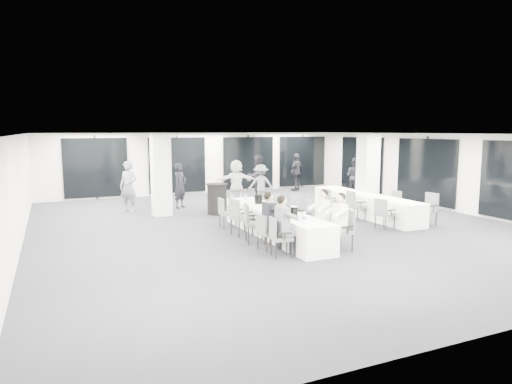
% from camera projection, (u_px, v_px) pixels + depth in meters
% --- Properties ---
extents(room, '(14.04, 16.04, 2.84)m').
position_uv_depth(room, '(285.00, 176.00, 15.19)').
color(room, '#242329').
rests_on(room, ground).
extents(column_left, '(0.60, 0.60, 2.80)m').
position_uv_depth(column_left, '(161.00, 175.00, 15.58)').
color(column_left, silver).
rests_on(column_left, floor).
extents(column_right, '(0.60, 0.60, 2.80)m').
position_uv_depth(column_right, '(368.00, 173.00, 16.43)').
color(column_right, silver).
rests_on(column_right, floor).
extents(banquet_table_main, '(0.90, 5.00, 0.75)m').
position_uv_depth(banquet_table_main, '(274.00, 223.00, 12.57)').
color(banquet_table_main, white).
rests_on(banquet_table_main, floor).
extents(banquet_table_side, '(0.90, 5.00, 0.75)m').
position_uv_depth(banquet_table_side, '(365.00, 205.00, 15.62)').
color(banquet_table_side, white).
rests_on(banquet_table_side, floor).
extents(cocktail_table, '(0.77, 0.77, 1.07)m').
position_uv_depth(cocktail_table, '(217.00, 199.00, 15.93)').
color(cocktail_table, black).
rests_on(cocktail_table, floor).
extents(chair_main_left_near, '(0.54, 0.58, 0.93)m').
position_uv_depth(chair_main_left_near, '(278.00, 235.00, 10.52)').
color(chair_main_left_near, '#494C50').
rests_on(chair_main_left_near, floor).
extents(chair_main_left_second, '(0.51, 0.54, 0.88)m').
position_uv_depth(chair_main_left_second, '(266.00, 230.00, 11.14)').
color(chair_main_left_second, '#494C50').
rests_on(chair_main_left_second, floor).
extents(chair_main_left_mid, '(0.63, 0.66, 1.02)m').
position_uv_depth(chair_main_left_mid, '(252.00, 221.00, 11.85)').
color(chair_main_left_mid, '#494C50').
rests_on(chair_main_left_mid, floor).
extents(chair_main_left_fourth, '(0.60, 0.64, 1.03)m').
position_uv_depth(chair_main_left_fourth, '(239.00, 215.00, 12.66)').
color(chair_main_left_fourth, '#494C50').
rests_on(chair_main_left_fourth, floor).
extents(chair_main_left_far, '(0.46, 0.52, 0.90)m').
position_uv_depth(chair_main_left_far, '(225.00, 211.00, 13.70)').
color(chair_main_left_far, '#494C50').
rests_on(chair_main_left_far, floor).
extents(chair_main_right_near, '(0.57, 0.61, 1.01)m').
position_uv_depth(chair_main_right_near, '(343.00, 228.00, 11.03)').
color(chair_main_right_near, '#494C50').
rests_on(chair_main_right_near, floor).
extents(chair_main_right_second, '(0.54, 0.58, 0.93)m').
position_uv_depth(chair_main_right_second, '(326.00, 224.00, 11.69)').
color(chair_main_right_second, '#494C50').
rests_on(chair_main_right_second, floor).
extents(chair_main_right_mid, '(0.59, 0.63, 1.01)m').
position_uv_depth(chair_main_right_mid, '(305.00, 215.00, 12.69)').
color(chair_main_right_mid, '#494C50').
rests_on(chair_main_right_mid, floor).
extents(chair_main_right_fourth, '(0.53, 0.59, 1.01)m').
position_uv_depth(chair_main_right_fourth, '(292.00, 211.00, 13.37)').
color(chair_main_right_fourth, '#494C50').
rests_on(chair_main_right_fourth, floor).
extents(chair_main_right_far, '(0.47, 0.52, 0.90)m').
position_uv_depth(chair_main_right_far, '(273.00, 207.00, 14.46)').
color(chair_main_right_far, '#494C50').
rests_on(chair_main_right_far, floor).
extents(chair_side_left_near, '(0.54, 0.57, 0.92)m').
position_uv_depth(chair_side_left_near, '(383.00, 212.00, 13.49)').
color(chair_side_left_near, '#494C50').
rests_on(chair_side_left_near, floor).
extents(chair_side_left_mid, '(0.51, 0.57, 0.97)m').
position_uv_depth(chair_side_left_mid, '(354.00, 204.00, 14.77)').
color(chair_side_left_mid, '#494C50').
rests_on(chair_side_left_mid, floor).
extents(chair_side_left_far, '(0.49, 0.53, 0.86)m').
position_uv_depth(chair_side_left_far, '(329.00, 199.00, 16.11)').
color(chair_side_left_far, '#494C50').
rests_on(chair_side_left_far, floor).
extents(chair_side_right_near, '(0.54, 0.59, 0.99)m').
position_uv_depth(chair_side_right_near, '(428.00, 207.00, 14.07)').
color(chair_side_right_near, '#494C50').
rests_on(chair_side_right_near, floor).
extents(chair_side_right_mid, '(0.48, 0.52, 0.87)m').
position_uv_depth(chair_side_right_mid, '(394.00, 202.00, 15.49)').
color(chair_side_right_mid, '#494C50').
rests_on(chair_side_right_mid, floor).
extents(chair_side_right_far, '(0.55, 0.60, 1.01)m').
position_uv_depth(chair_side_right_far, '(364.00, 194.00, 16.93)').
color(chair_side_right_far, '#494C50').
rests_on(chair_side_right_far, floor).
extents(seated_guest_a, '(0.50, 0.38, 1.44)m').
position_uv_depth(seated_guest_a, '(285.00, 222.00, 10.53)').
color(seated_guest_a, '#57595F').
rests_on(seated_guest_a, floor).
extents(seated_guest_b, '(0.50, 0.38, 1.44)m').
position_uv_depth(seated_guest_b, '(271.00, 217.00, 11.17)').
color(seated_guest_b, black).
rests_on(seated_guest_b, floor).
extents(seated_guest_c, '(0.50, 0.38, 1.44)m').
position_uv_depth(seated_guest_c, '(337.00, 219.00, 10.92)').
color(seated_guest_c, silver).
rests_on(seated_guest_c, floor).
extents(seated_guest_d, '(0.50, 0.38, 1.44)m').
position_uv_depth(seated_guest_d, '(321.00, 214.00, 11.60)').
color(seated_guest_d, silver).
rests_on(seated_guest_d, floor).
extents(standing_guest_a, '(0.90, 0.88, 1.93)m').
position_uv_depth(standing_guest_a, '(180.00, 183.00, 17.15)').
color(standing_guest_a, black).
rests_on(standing_guest_a, floor).
extents(standing_guest_b, '(1.04, 0.66, 2.12)m').
position_uv_depth(standing_guest_b, '(257.00, 174.00, 19.53)').
color(standing_guest_b, black).
rests_on(standing_guest_b, floor).
extents(standing_guest_c, '(1.29, 0.95, 1.79)m').
position_uv_depth(standing_guest_c, '(261.00, 182.00, 18.04)').
color(standing_guest_c, '#57595F').
rests_on(standing_guest_c, floor).
extents(standing_guest_d, '(1.38, 1.19, 2.05)m').
position_uv_depth(standing_guest_d, '(297.00, 170.00, 21.98)').
color(standing_guest_d, black).
rests_on(standing_guest_d, floor).
extents(standing_guest_f, '(1.90, 1.02, 1.96)m').
position_uv_depth(standing_guest_f, '(236.00, 178.00, 18.46)').
color(standing_guest_f, silver).
rests_on(standing_guest_f, floor).
extents(standing_guest_g, '(0.98, 0.97, 2.09)m').
position_uv_depth(standing_guest_g, '(128.00, 183.00, 16.26)').
color(standing_guest_g, '#57595F').
rests_on(standing_guest_g, floor).
extents(standing_guest_h, '(0.87, 1.08, 1.94)m').
position_uv_depth(standing_guest_h, '(355.00, 174.00, 20.44)').
color(standing_guest_h, black).
rests_on(standing_guest_h, floor).
extents(ice_bucket_near, '(0.21, 0.21, 0.24)m').
position_uv_depth(ice_bucket_near, '(294.00, 211.00, 11.63)').
color(ice_bucket_near, black).
rests_on(ice_bucket_near, banquet_table_main).
extents(ice_bucket_far, '(0.24, 0.24, 0.27)m').
position_uv_depth(ice_bucket_far, '(258.00, 199.00, 13.55)').
color(ice_bucket_far, black).
rests_on(ice_bucket_far, banquet_table_main).
extents(water_bottle_a, '(0.07, 0.07, 0.23)m').
position_uv_depth(water_bottle_a, '(304.00, 217.00, 10.88)').
color(water_bottle_a, silver).
rests_on(water_bottle_a, banquet_table_main).
extents(water_bottle_b, '(0.07, 0.07, 0.21)m').
position_uv_depth(water_bottle_b, '(273.00, 204.00, 12.83)').
color(water_bottle_b, silver).
rests_on(water_bottle_b, banquet_table_main).
extents(water_bottle_c, '(0.06, 0.06, 0.20)m').
position_uv_depth(water_bottle_c, '(246.00, 198.00, 14.08)').
color(water_bottle_c, silver).
rests_on(water_bottle_c, banquet_table_main).
extents(plate_a, '(0.19, 0.19, 0.03)m').
position_uv_depth(plate_a, '(294.00, 218.00, 11.27)').
color(plate_a, white).
rests_on(plate_a, banquet_table_main).
extents(plate_b, '(0.18, 0.18, 0.03)m').
position_uv_depth(plate_b, '(305.00, 219.00, 11.18)').
color(plate_b, white).
rests_on(plate_b, banquet_table_main).
extents(plate_c, '(0.20, 0.20, 0.03)m').
position_uv_depth(plate_c, '(287.00, 213.00, 11.93)').
color(plate_c, white).
rests_on(plate_c, banquet_table_main).
extents(wine_glass, '(0.08, 0.08, 0.21)m').
position_uv_depth(wine_glass, '(323.00, 217.00, 10.65)').
color(wine_glass, silver).
rests_on(wine_glass, banquet_table_main).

